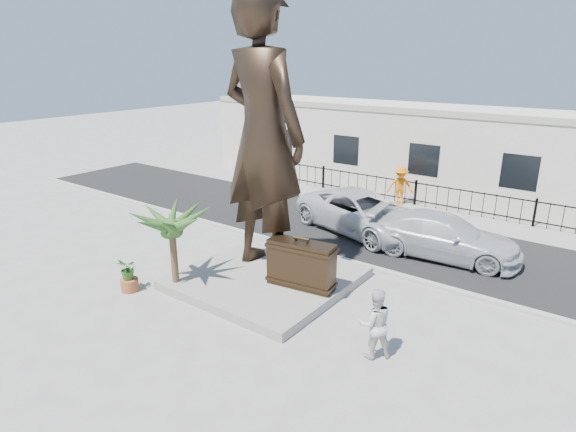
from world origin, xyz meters
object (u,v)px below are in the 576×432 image
at_px(statue, 263,136).
at_px(car_white, 363,213).
at_px(suitcase, 301,264).
at_px(tourist, 375,323).

relative_size(statue, car_white, 1.44).
relative_size(statue, suitcase, 4.24).
relative_size(suitcase, tourist, 1.14).
bearing_deg(tourist, suitcase, -69.52).
height_order(statue, suitcase, statue).
bearing_deg(car_white, tourist, -134.24).
xyz_separation_m(suitcase, car_white, (-1.16, 6.26, -0.17)).
height_order(statue, tourist, statue).
bearing_deg(statue, suitcase, 169.88).
bearing_deg(statue, car_white, -90.82).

